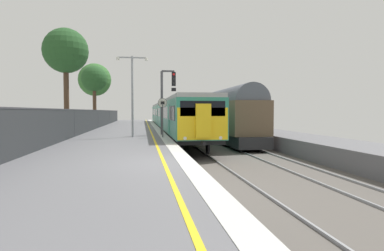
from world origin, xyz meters
TOP-DOWN VIEW (x-y plane):
  - ground at (2.64, 0.00)m, footprint 17.40×110.00m
  - commuter_train_at_platform at (2.10, 26.40)m, footprint 2.83×40.92m
  - freight_train_adjacent_track at (6.10, 28.65)m, footprint 2.60×38.98m
  - signal_gantry at (0.64, 12.81)m, footprint 1.10×0.24m
  - speed_limit_sign at (0.25, 10.39)m, footprint 0.59×0.08m
  - platform_lamp_mid at (-1.66, 10.99)m, footprint 2.00×0.20m
  - background_tree_left at (-7.97, 39.69)m, footprint 4.80×4.80m
  - background_tree_centre at (-6.85, 16.21)m, footprint 3.47×3.47m
  - background_tree_right at (-7.12, 32.60)m, footprint 3.22×3.22m

SIDE VIEW (x-z plane):
  - ground at x=2.64m, z-range -1.21..0.00m
  - commuter_train_at_platform at x=2.10m, z-range -0.64..3.17m
  - freight_train_adjacent_track at x=6.10m, z-range -0.80..3.71m
  - speed_limit_sign at x=0.25m, z-range 0.35..2.87m
  - signal_gantry at x=0.64m, z-range 0.59..5.18m
  - platform_lamp_mid at x=-1.66m, z-range 0.50..5.74m
  - background_tree_right at x=-7.12m, z-range 1.93..9.38m
  - background_tree_left at x=-7.97m, z-range 1.79..10.56m
  - background_tree_centre at x=-6.85m, z-range 2.19..10.32m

